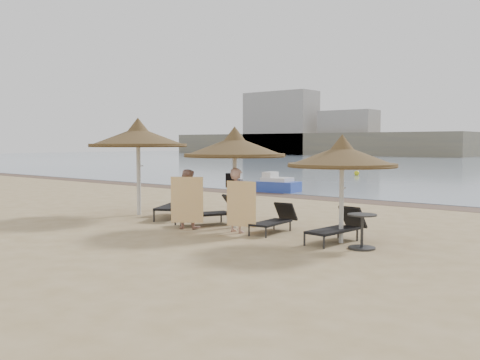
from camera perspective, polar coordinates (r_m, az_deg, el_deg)
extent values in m
plane|color=tan|center=(13.59, -5.11, -5.63)|extent=(160.00, 160.00, 0.00)
cube|color=brown|center=(21.30, 12.81, -2.21)|extent=(200.00, 1.60, 0.01)
cube|color=#766D53|center=(103.09, 7.27, 3.82)|extent=(60.00, 10.00, 4.00)
cube|color=gray|center=(104.23, 4.35, 6.04)|extent=(14.00, 6.00, 12.00)
cube|color=gray|center=(97.77, 11.47, 4.93)|extent=(10.00, 5.00, 8.00)
cylinder|color=silver|center=(17.07, -10.76, 0.05)|extent=(0.13, 0.13, 2.23)
cone|color=brown|center=(17.04, -10.82, 4.58)|extent=(3.08, 3.08, 0.58)
cone|color=brown|center=(17.04, -10.83, 5.76)|extent=(0.74, 0.74, 0.48)
cylinder|color=brown|center=(17.04, -10.81, 3.66)|extent=(3.02, 3.02, 0.11)
cylinder|color=silver|center=(14.24, -0.57, -1.17)|extent=(0.11, 0.11, 1.97)
cone|color=brown|center=(14.18, -0.57, 3.64)|extent=(2.73, 2.73, 0.52)
cone|color=brown|center=(14.18, -0.57, 4.89)|extent=(0.66, 0.66, 0.42)
cylinder|color=brown|center=(14.19, -0.57, 2.65)|extent=(2.67, 2.67, 0.09)
cylinder|color=silver|center=(12.30, 10.77, -2.47)|extent=(0.10, 0.10, 1.80)
cone|color=brown|center=(12.22, 10.83, 2.60)|extent=(2.48, 2.48, 0.47)
cone|color=brown|center=(12.22, 10.85, 3.93)|extent=(0.60, 0.60, 0.39)
cylinder|color=brown|center=(12.23, 10.82, 1.56)|extent=(2.43, 2.43, 0.09)
cylinder|color=#2A2A2C|center=(15.55, -9.16, -3.85)|extent=(0.06, 0.06, 0.32)
cylinder|color=#2A2A2C|center=(15.34, -6.94, -3.94)|extent=(0.06, 0.06, 0.32)
cylinder|color=#2A2A2C|center=(17.03, -7.27, -3.15)|extent=(0.06, 0.06, 0.32)
cylinder|color=#2A2A2C|center=(16.84, -5.22, -3.22)|extent=(0.06, 0.06, 0.32)
cube|color=black|center=(16.21, -7.05, -2.82)|extent=(1.41, 1.83, 0.07)
cube|color=black|center=(17.13, -6.00, -1.54)|extent=(0.85, 0.75, 0.64)
cylinder|color=#2A2A2C|center=(14.86, -6.92, -4.28)|extent=(0.05, 0.05, 0.27)
cylinder|color=#2A2A2C|center=(14.35, -6.29, -4.58)|extent=(0.05, 0.05, 0.27)
cylinder|color=#2A2A2C|center=(15.30, -2.02, -4.02)|extent=(0.05, 0.05, 0.27)
cylinder|color=#2A2A2C|center=(14.80, -1.24, -4.29)|extent=(0.05, 0.05, 0.27)
cube|color=black|center=(14.81, -3.91, -3.65)|extent=(1.20, 1.57, 0.06)
cube|color=black|center=(15.09, -0.85, -2.61)|extent=(0.72, 0.64, 0.55)
cylinder|color=#2A2A2C|center=(13.07, 0.96, -5.47)|extent=(0.04, 0.04, 0.24)
cylinder|color=#2A2A2C|center=(12.81, 2.78, -5.66)|extent=(0.04, 0.04, 0.24)
cylinder|color=#2A2A2C|center=(14.08, 3.65, -4.79)|extent=(0.04, 0.04, 0.24)
cylinder|color=#2A2A2C|center=(13.84, 5.37, -4.95)|extent=(0.04, 0.04, 0.24)
cube|color=black|center=(13.46, 3.33, -4.57)|extent=(0.64, 1.33, 0.05)
cube|color=black|center=(14.08, 4.91, -3.35)|extent=(0.56, 0.41, 0.49)
cylinder|color=#2A2A2C|center=(11.94, 6.89, -6.35)|extent=(0.05, 0.05, 0.26)
cylinder|color=#2A2A2C|center=(11.63, 8.94, -6.65)|extent=(0.05, 0.05, 0.26)
cylinder|color=#2A2A2C|center=(12.98, 10.43, -5.55)|extent=(0.05, 0.05, 0.26)
cylinder|color=#2A2A2C|center=(12.70, 12.39, -5.79)|extent=(0.05, 0.05, 0.26)
cube|color=black|center=(12.32, 9.86, -5.31)|extent=(0.71, 1.45, 0.06)
cube|color=black|center=(12.96, 11.94, -3.88)|extent=(0.61, 0.45, 0.53)
cylinder|color=#2A2A2C|center=(11.82, 12.85, -7.07)|extent=(0.58, 0.58, 0.04)
cylinder|color=#2A2A2C|center=(11.75, 12.88, -5.39)|extent=(0.06, 0.06, 0.70)
cylinder|color=#2A2A2C|center=(11.70, 12.91, -3.64)|extent=(0.62, 0.62, 0.03)
imported|color=tan|center=(14.18, -5.69, -1.52)|extent=(0.97, 0.79, 1.82)
imported|color=tan|center=(13.48, -0.36, -1.62)|extent=(0.92, 0.65, 1.90)
cube|color=orange|center=(13.69, -5.68, -2.12)|extent=(0.73, 0.46, 1.18)
cube|color=orange|center=(13.08, 0.13, -2.57)|extent=(0.79, 0.18, 1.12)
cube|color=white|center=(14.37, -0.11, -0.60)|extent=(0.28, 0.17, 0.34)
cube|color=black|center=(14.09, -0.99, -0.04)|extent=(0.28, 0.19, 0.38)
cube|color=#2844AE|center=(24.65, 3.98, -0.72)|extent=(2.11, 1.40, 0.49)
cube|color=silver|center=(24.62, 3.99, 0.00)|extent=(1.37, 1.13, 0.22)
cube|color=silver|center=(24.78, 3.25, 0.51)|extent=(0.54, 0.86, 0.31)
sphere|color=#CCC914|center=(37.59, 12.34, 0.71)|extent=(0.35, 0.35, 0.35)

